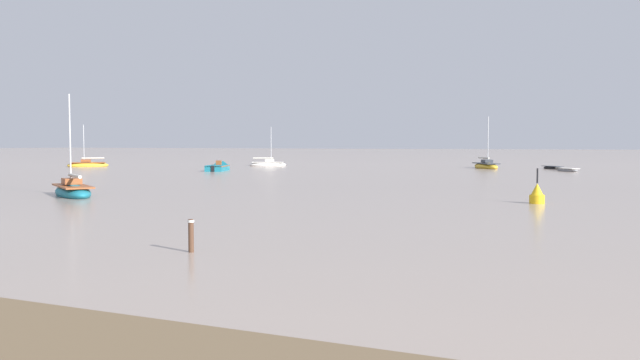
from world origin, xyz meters
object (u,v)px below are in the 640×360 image
object	(u,v)px
rowboat_moored_3	(552,168)
sailboat_moored_0	(73,191)
mooring_post_left	(191,236)
sailboat_moored_3	(486,166)
rowboat_moored_0	(567,170)
sailboat_moored_2	(268,164)
sailboat_moored_1	(88,165)
channel_buoy	(537,196)
motorboat_moored_0	(219,168)

from	to	relation	value
rowboat_moored_3	sailboat_moored_0	bearing A→B (deg)	117.41
mooring_post_left	sailboat_moored_3	bearing A→B (deg)	91.76
rowboat_moored_0	rowboat_moored_3	bearing A→B (deg)	158.63
sailboat_moored_0	sailboat_moored_2	world-z (taller)	sailboat_moored_0
sailboat_moored_2	sailboat_moored_1	bearing A→B (deg)	-176.55
sailboat_moored_2	sailboat_moored_3	xyz separation A→B (m)	(33.65, 4.16, 0.05)
sailboat_moored_0	sailboat_moored_1	distance (m)	58.39
sailboat_moored_0	mooring_post_left	xyz separation A→B (m)	(20.80, -15.63, 0.22)
rowboat_moored_3	mooring_post_left	xyz separation A→B (m)	(-6.66, -77.79, 0.38)
sailboat_moored_3	sailboat_moored_0	bearing A→B (deg)	-47.50
sailboat_moored_1	sailboat_moored_2	xyz separation A→B (m)	(24.46, 13.70, -0.01)
sailboat_moored_1	channel_buoy	bearing A→B (deg)	111.10
rowboat_moored_3	channel_buoy	size ratio (longest dim) A/B	1.63
sailboat_moored_2	sailboat_moored_3	bearing A→B (deg)	-18.75
sailboat_moored_3	sailboat_moored_1	bearing A→B (deg)	-103.51
sailboat_moored_3	mooring_post_left	bearing A→B (deg)	-28.83
rowboat_moored_0	rowboat_moored_3	size ratio (longest dim) A/B	0.99
sailboat_moored_0	rowboat_moored_3	size ratio (longest dim) A/B	1.96
sailboat_moored_2	mooring_post_left	world-z (taller)	sailboat_moored_2
rowboat_moored_0	sailboat_moored_2	bearing A→B (deg)	-130.68
rowboat_moored_3	channel_buoy	xyz separation A→B (m)	(2.42, -55.22, 0.30)
rowboat_moored_0	sailboat_moored_1	xyz separation A→B (m)	(-69.37, -12.08, 0.14)
motorboat_moored_0	sailboat_moored_1	size ratio (longest dim) A/B	0.96
sailboat_moored_1	sailboat_moored_0	bearing A→B (deg)	91.20
sailboat_moored_2	sailboat_moored_3	size ratio (longest dim) A/B	0.84
motorboat_moored_0	sailboat_moored_1	bearing A→B (deg)	61.15
sailboat_moored_2	sailboat_moored_0	bearing A→B (deg)	-100.75
sailboat_moored_2	mooring_post_left	xyz separation A→B (m)	(36.00, -72.18, 0.25)
rowboat_moored_0	sailboat_moored_0	bearing A→B (deg)	-67.02
sailboat_moored_2	rowboat_moored_3	xyz separation A→B (m)	(42.66, 5.61, -0.12)
motorboat_moored_0	rowboat_moored_0	bearing A→B (deg)	-89.27
sailboat_moored_1	rowboat_moored_3	bearing A→B (deg)	154.46
motorboat_moored_0	rowboat_moored_3	bearing A→B (deg)	-79.97
motorboat_moored_0	channel_buoy	size ratio (longest dim) A/B	2.85
sailboat_moored_3	channel_buoy	distance (m)	54.97
sailboat_moored_1	channel_buoy	distance (m)	78.26
sailboat_moored_1	rowboat_moored_3	size ratio (longest dim) A/B	1.82
sailboat_moored_1	mooring_post_left	world-z (taller)	sailboat_moored_1
sailboat_moored_2	channel_buoy	xyz separation A→B (m)	(45.08, -49.61, 0.17)
rowboat_moored_0	rowboat_moored_3	xyz separation A→B (m)	(-2.24, 7.23, 0.00)
sailboat_moored_0	motorboat_moored_0	size ratio (longest dim) A/B	1.12
channel_buoy	mooring_post_left	xyz separation A→B (m)	(-9.08, -22.57, 0.08)
motorboat_moored_0	sailboat_moored_1	world-z (taller)	sailboat_moored_1
channel_buoy	rowboat_moored_3	bearing A→B (deg)	92.51
motorboat_moored_0	sailboat_moored_3	xyz separation A→B (m)	(31.43, 21.99, 0.05)
sailboat_moored_0	sailboat_moored_2	bearing A→B (deg)	-40.16
sailboat_moored_0	rowboat_moored_3	xyz separation A→B (m)	(27.46, 62.16, -0.16)
channel_buoy	sailboat_moored_0	bearing A→B (deg)	-166.92
sailboat_moored_1	sailboat_moored_2	world-z (taller)	sailboat_moored_1
sailboat_moored_2	mooring_post_left	bearing A→B (deg)	-89.29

